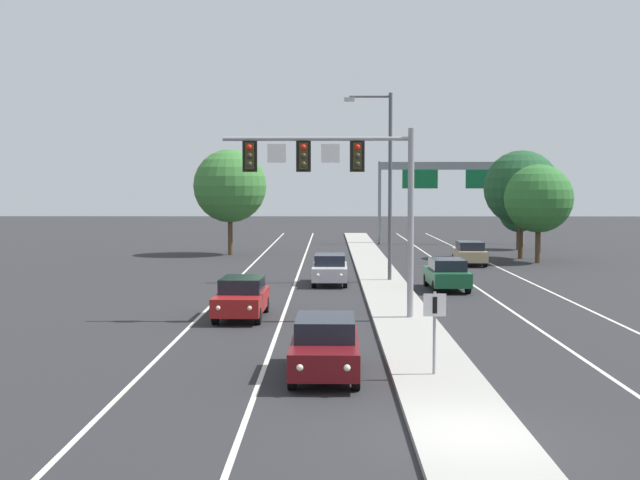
% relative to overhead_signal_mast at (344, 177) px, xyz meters
% --- Properties ---
extents(ground_plane, '(260.00, 260.00, 0.00)m').
position_rel_overhead_signal_mast_xyz_m(ground_plane, '(2.31, -14.68, -5.49)').
color(ground_plane, '#28282B').
extents(median_island, '(2.40, 110.00, 0.15)m').
position_rel_overhead_signal_mast_xyz_m(median_island, '(2.31, 3.32, -5.42)').
color(median_island, '#9E9B93').
rests_on(median_island, ground).
extents(lane_stripe_oncoming_center, '(0.14, 100.00, 0.01)m').
position_rel_overhead_signal_mast_xyz_m(lane_stripe_oncoming_center, '(-2.39, 10.32, -5.49)').
color(lane_stripe_oncoming_center, silver).
rests_on(lane_stripe_oncoming_center, ground).
extents(lane_stripe_receding_center, '(0.14, 100.00, 0.01)m').
position_rel_overhead_signal_mast_xyz_m(lane_stripe_receding_center, '(7.01, 10.32, -5.49)').
color(lane_stripe_receding_center, silver).
rests_on(lane_stripe_receding_center, ground).
extents(edge_stripe_left, '(0.14, 100.00, 0.01)m').
position_rel_overhead_signal_mast_xyz_m(edge_stripe_left, '(-5.69, 10.32, -5.49)').
color(edge_stripe_left, silver).
rests_on(edge_stripe_left, ground).
extents(edge_stripe_right, '(0.14, 100.00, 0.01)m').
position_rel_overhead_signal_mast_xyz_m(edge_stripe_right, '(10.31, 10.32, -5.49)').
color(edge_stripe_right, silver).
rests_on(edge_stripe_right, ground).
extents(overhead_signal_mast, '(7.27, 0.44, 7.20)m').
position_rel_overhead_signal_mast_xyz_m(overhead_signal_mast, '(0.00, 0.00, 0.00)').
color(overhead_signal_mast, gray).
rests_on(overhead_signal_mast, median_island).
extents(median_sign_post, '(0.60, 0.10, 2.20)m').
position_rel_overhead_signal_mast_xyz_m(median_sign_post, '(2.23, -9.56, -3.91)').
color(median_sign_post, gray).
rests_on(median_sign_post, median_island).
extents(street_lamp_median, '(2.58, 0.28, 10.00)m').
position_rel_overhead_signal_mast_xyz_m(street_lamp_median, '(2.48, 12.69, 0.30)').
color(street_lamp_median, '#4C4C51').
rests_on(street_lamp_median, median_island).
extents(car_oncoming_darkred, '(1.86, 4.49, 1.58)m').
position_rel_overhead_signal_mast_xyz_m(car_oncoming_darkred, '(-0.67, -9.12, -4.67)').
color(car_oncoming_darkred, '#5B0F14').
rests_on(car_oncoming_darkred, ground).
extents(car_oncoming_red, '(1.89, 4.50, 1.58)m').
position_rel_overhead_signal_mast_xyz_m(car_oncoming_red, '(-3.99, 0.65, -4.67)').
color(car_oncoming_red, maroon).
rests_on(car_oncoming_red, ground).
extents(car_oncoming_silver, '(1.86, 4.49, 1.58)m').
position_rel_overhead_signal_mast_xyz_m(car_oncoming_silver, '(-0.53, 11.82, -4.67)').
color(car_oncoming_silver, '#B7B7BC').
rests_on(car_oncoming_silver, ground).
extents(car_receding_green, '(1.88, 4.49, 1.58)m').
position_rel_overhead_signal_mast_xyz_m(car_receding_green, '(5.31, 9.47, -4.67)').
color(car_receding_green, '#195633').
rests_on(car_receding_green, ground).
extents(car_receding_tan, '(1.92, 4.51, 1.58)m').
position_rel_overhead_signal_mast_xyz_m(car_receding_tan, '(8.72, 22.62, -4.67)').
color(car_receding_tan, tan).
rests_on(car_receding_tan, ground).
extents(highway_sign_gantry, '(13.28, 0.42, 7.50)m').
position_rel_overhead_signal_mast_xyz_m(highway_sign_gantry, '(10.51, 42.80, 0.67)').
color(highway_sign_gantry, gray).
rests_on(highway_sign_gantry, ground).
extents(tree_far_right_a, '(4.63, 4.63, 6.70)m').
position_rel_overhead_signal_mast_xyz_m(tree_far_right_a, '(13.63, 24.23, -1.12)').
color(tree_far_right_a, '#4C3823').
rests_on(tree_far_right_a, ground).
extents(tree_far_left_a, '(5.55, 5.55, 8.03)m').
position_rel_overhead_signal_mast_xyz_m(tree_far_left_a, '(-8.11, 30.67, -0.25)').
color(tree_far_left_a, '#4C3823').
rests_on(tree_far_left_a, ground).
extents(tree_far_right_b, '(3.27, 3.27, 4.72)m').
position_rel_overhead_signal_mast_xyz_m(tree_far_right_b, '(15.09, 36.10, -2.42)').
color(tree_far_right_b, '#4C3823').
rests_on(tree_far_right_b, ground).
extents(tree_far_right_c, '(5.39, 5.39, 7.79)m').
position_rel_overhead_signal_mast_xyz_m(tree_far_right_c, '(13.22, 27.47, -0.40)').
color(tree_far_right_c, '#4C3823').
rests_on(tree_far_right_c, ground).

